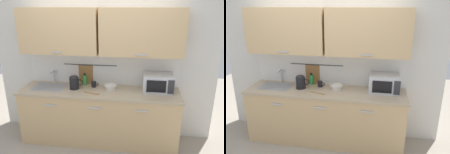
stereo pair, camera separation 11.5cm
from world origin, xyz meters
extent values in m
plane|color=#9E9384|center=(0.00, 0.00, 0.00)|extent=(8.00, 8.00, 0.00)
cube|color=tan|center=(0.00, 0.30, 0.43)|extent=(2.50, 0.60, 0.86)
cube|color=#B7B7BC|center=(-0.69, -0.01, 0.74)|extent=(0.18, 0.02, 0.02)
cube|color=#B7B7BC|center=(0.00, -0.01, 0.74)|extent=(0.18, 0.02, 0.02)
cube|color=#B7B7BC|center=(0.69, -0.01, 0.74)|extent=(0.18, 0.02, 0.02)
cube|color=tan|center=(0.00, 0.30, 0.88)|extent=(2.53, 0.63, 0.04)
cube|color=#9EA0A5|center=(-0.83, 0.32, 0.85)|extent=(0.52, 0.38, 0.09)
cube|color=silver|center=(0.00, 0.63, 1.25)|extent=(3.70, 0.06, 2.50)
cube|color=silver|center=(0.00, 0.59, 1.18)|extent=(2.50, 0.01, 0.55)
cube|color=tan|center=(-0.63, 0.43, 1.80)|extent=(1.23, 0.33, 0.70)
cube|color=#B7B7BC|center=(-0.63, 0.26, 1.50)|extent=(0.18, 0.01, 0.02)
cube|color=tan|center=(0.63, 0.43, 1.80)|extent=(1.23, 0.33, 0.70)
cube|color=#B7B7BC|center=(0.63, 0.26, 1.50)|extent=(0.18, 0.01, 0.02)
cylinder|color=#333338|center=(-0.20, 0.58, 1.23)|extent=(0.90, 0.01, 0.01)
cube|color=olive|center=(-0.28, 0.58, 1.05)|extent=(0.24, 0.02, 0.34)
cylinder|color=#B2B5BA|center=(-0.83, 0.55, 1.01)|extent=(0.03, 0.03, 0.22)
cylinder|color=#B2B5BA|center=(-0.83, 0.47, 1.11)|extent=(0.02, 0.16, 0.02)
cube|color=#B2B5BA|center=(-0.79, 0.55, 1.10)|extent=(0.07, 0.02, 0.01)
cube|color=silver|center=(0.92, 0.41, 1.04)|extent=(0.46, 0.34, 0.27)
cube|color=black|center=(0.88, 0.24, 1.04)|extent=(0.29, 0.01, 0.18)
cube|color=#2D2D33|center=(1.10, 0.24, 1.04)|extent=(0.09, 0.01, 0.21)
cylinder|color=black|center=(-0.40, 0.31, 0.91)|extent=(0.16, 0.16, 0.02)
cylinder|color=black|center=(-0.40, 0.31, 1.00)|extent=(0.15, 0.15, 0.17)
cylinder|color=#262628|center=(-0.40, 0.31, 1.10)|extent=(0.13, 0.13, 0.02)
torus|color=black|center=(-0.31, 0.31, 1.01)|extent=(0.11, 0.02, 0.11)
cylinder|color=green|center=(-0.29, 0.53, 0.98)|extent=(0.06, 0.06, 0.16)
cylinder|color=black|center=(-0.29, 0.53, 1.08)|extent=(0.03, 0.03, 0.04)
cylinder|color=red|center=(-0.49, 0.49, 0.95)|extent=(0.08, 0.08, 0.09)
torus|color=red|center=(-0.44, 0.49, 0.95)|extent=(0.06, 0.01, 0.06)
cylinder|color=silver|center=(0.18, 0.37, 0.94)|extent=(0.17, 0.17, 0.07)
torus|color=silver|center=(0.18, 0.37, 0.97)|extent=(0.21, 0.21, 0.01)
cylinder|color=black|center=(-0.11, 0.43, 0.95)|extent=(0.08, 0.08, 0.09)
torus|color=black|center=(-0.06, 0.43, 0.95)|extent=(0.06, 0.01, 0.06)
cube|color=#9E7042|center=(-0.11, 0.16, 0.91)|extent=(0.22, 0.07, 0.01)
ellipsoid|color=#9E7042|center=(0.02, 0.13, 0.91)|extent=(0.07, 0.05, 0.01)
camera|label=1|loc=(0.66, -2.80, 2.17)|focal=34.53mm
camera|label=2|loc=(0.78, -2.78, 2.17)|focal=34.53mm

